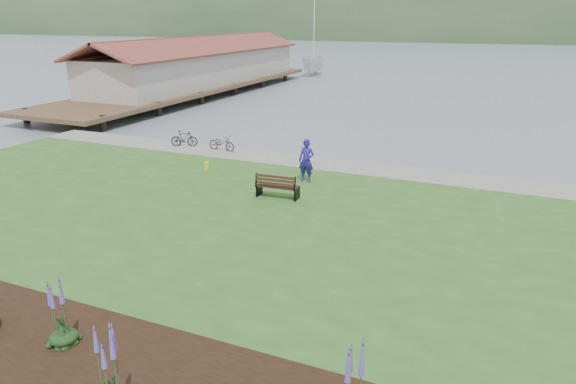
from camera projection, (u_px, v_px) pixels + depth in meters
name	position (u px, v px, depth m)	size (l,w,h in m)	color
ground	(259.00, 221.00, 19.12)	(600.00, 600.00, 0.00)	slate
lawn	(233.00, 236.00, 17.32)	(34.00, 20.00, 0.40)	#2C5D21
shoreline_path	(322.00, 164.00, 24.97)	(34.00, 2.20, 0.03)	gray
far_hillside	(561.00, 40.00, 159.13)	(580.00, 80.00, 38.00)	#2D4B2A
pier_pavilion	(200.00, 66.00, 49.64)	(8.00, 36.00, 5.40)	#4C3826
park_bench	(277.00, 186.00, 20.14)	(1.70, 0.77, 1.03)	black
person	(306.00, 157.00, 22.00)	(0.80, 0.55, 2.19)	navy
bicycle_a	(222.00, 143.00, 27.28)	(1.59, 0.56, 0.83)	black
bicycle_b	(184.00, 139.00, 28.15)	(1.48, 0.43, 0.89)	black
sailboat	(313.00, 75.00, 65.54)	(11.02, 11.22, 29.06)	silver
pannier	(207.00, 165.00, 24.12)	(0.20, 0.30, 0.33)	yellow
echium_0	(109.00, 374.00, 9.01)	(0.62, 0.62, 2.08)	#133412
echium_4	(60.00, 315.00, 11.02)	(0.62, 0.62, 1.82)	#133412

